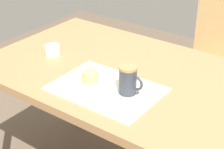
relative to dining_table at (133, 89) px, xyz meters
name	(u,v)px	position (x,y,z in m)	size (l,w,h in m)	color
dining_table	(133,89)	(0.00, 0.00, 0.00)	(1.36, 0.79, 0.75)	#997047
wooden_chair	(215,63)	(0.08, 0.79, -0.16)	(0.43, 0.43, 0.94)	tan
placemat	(106,89)	(-0.02, -0.17, 0.08)	(0.43, 0.31, 0.00)	silver
pastry_plate	(90,83)	(-0.09, -0.18, 0.09)	(0.17, 0.17, 0.01)	silver
pastry	(90,76)	(-0.09, -0.18, 0.11)	(0.07, 0.07, 0.05)	#E0A860
coffee_coaster	(128,93)	(0.07, -0.16, 0.08)	(0.09, 0.09, 0.01)	#99999E
coffee_mug	(128,80)	(0.08, -0.16, 0.14)	(0.10, 0.07, 0.12)	#2D333D
sugar_bowl	(52,50)	(-0.42, -0.06, 0.10)	(0.07, 0.07, 0.05)	white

